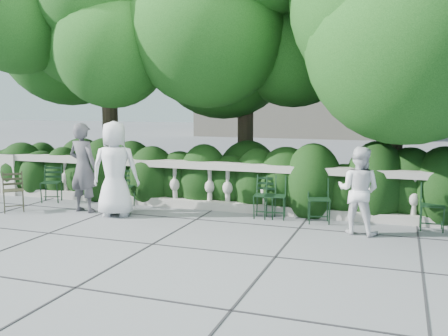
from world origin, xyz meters
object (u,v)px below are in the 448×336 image
(chair_f, at_px, (432,232))
(chair_weathered, at_px, (14,213))
(chair_b, at_px, (50,203))
(person_casual_man, at_px, (358,190))
(chair_c, at_px, (274,220))
(person_woman_grey, at_px, (83,168))
(chair_d, at_px, (319,225))
(chair_a, at_px, (122,208))
(chair_e, at_px, (263,220))
(person_businessman, at_px, (115,169))

(chair_f, xyz_separation_m, chair_weathered, (-7.95, -1.20, 0.00))
(chair_b, height_order, person_casual_man, person_casual_man)
(chair_c, relative_size, person_woman_grey, 0.46)
(chair_d, relative_size, chair_f, 1.00)
(chair_a, height_order, chair_c, same)
(chair_f, bearing_deg, person_casual_man, -158.22)
(chair_f, relative_size, chair_weathered, 1.00)
(chair_d, xyz_separation_m, chair_f, (1.93, 0.11, 0.00))
(chair_b, xyz_separation_m, person_woman_grey, (1.26, -0.48, 0.92))
(chair_e, xyz_separation_m, person_casual_man, (1.79, -0.45, 0.75))
(chair_d, distance_m, person_woman_grey, 4.86)
(chair_b, height_order, person_businessman, person_businessman)
(chair_c, bearing_deg, chair_d, -12.56)
(chair_b, xyz_separation_m, person_casual_man, (6.71, -0.37, 0.75))
(chair_a, distance_m, chair_b, 1.80)
(person_woman_grey, bearing_deg, chair_f, -167.75)
(chair_f, bearing_deg, chair_c, -179.50)
(chair_d, height_order, person_woman_grey, person_woman_grey)
(person_casual_man, bearing_deg, chair_a, 6.86)
(chair_weathered, relative_size, person_businessman, 0.45)
(chair_b, distance_m, chair_weathered, 1.07)
(chair_a, distance_m, person_casual_man, 4.99)
(person_businessman, xyz_separation_m, person_woman_grey, (-0.81, 0.11, -0.02))
(person_woman_grey, height_order, person_casual_man, person_woman_grey)
(person_businessman, relative_size, person_casual_man, 1.26)
(chair_weathered, bearing_deg, person_businessman, -30.15)
(chair_f, height_order, person_woman_grey, person_woman_grey)
(chair_b, relative_size, chair_e, 1.00)
(chair_f, bearing_deg, person_woman_grey, -175.42)
(chair_a, height_order, person_businessman, person_businessman)
(chair_d, bearing_deg, chair_a, 165.50)
(chair_b, xyz_separation_m, chair_weathered, (-0.02, -1.07, 0.00))
(chair_e, distance_m, chair_f, 3.01)
(person_casual_man, bearing_deg, chair_b, 8.67)
(chair_b, bearing_deg, chair_c, -21.22)
(chair_weathered, bearing_deg, chair_a, -11.40)
(chair_c, relative_size, chair_e, 1.00)
(chair_f, distance_m, person_woman_grey, 6.76)
(chair_weathered, xyz_separation_m, person_casual_man, (6.73, 0.70, 0.75))
(chair_c, height_order, chair_d, same)
(chair_a, distance_m, person_businessman, 1.17)
(chair_b, height_order, person_woman_grey, person_woman_grey)
(chair_c, xyz_separation_m, chair_f, (2.79, 0.06, 0.00))
(chair_e, bearing_deg, chair_weathered, -172.10)
(chair_f, xyz_separation_m, person_woman_grey, (-6.67, -0.61, 0.92))
(chair_d, height_order, chair_weathered, same)
(chair_a, relative_size, chair_d, 1.00)
(chair_c, bearing_deg, chair_weathered, -176.58)
(person_businessman, bearing_deg, chair_e, 175.79)
(person_woman_grey, bearing_deg, chair_e, -164.37)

